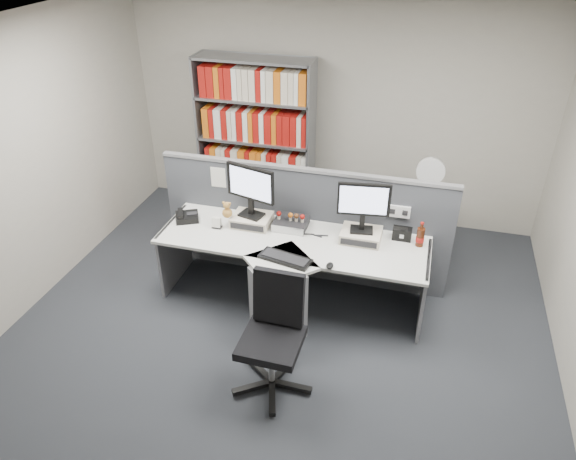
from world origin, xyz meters
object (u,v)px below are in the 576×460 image
(desktop_pc, at_px, (291,223))
(desk_calendar, at_px, (217,223))
(speaker, at_px, (402,234))
(cola_bottle, at_px, (420,237))
(monitor_left, at_px, (250,187))
(office_chair, at_px, (274,331))
(shelving_unit, at_px, (256,142))
(monitor_right, at_px, (364,203))
(desk_phone, at_px, (187,217))
(keyboard, at_px, (285,258))
(desk, at_px, (286,274))
(filing_cabinet, at_px, (422,228))
(desk_fan, at_px, (430,174))
(mouse, at_px, (330,266))

(desktop_pc, height_order, desk_calendar, desk_calendar)
(speaker, bearing_deg, cola_bottle, -23.03)
(monitor_left, bearing_deg, cola_bottle, 1.49)
(speaker, height_order, cola_bottle, cola_bottle)
(office_chair, bearing_deg, shelving_unit, 110.85)
(cola_bottle, bearing_deg, shelving_unit, 145.64)
(monitor_right, bearing_deg, desk_phone, -177.04)
(keyboard, bearing_deg, desk, 101.21)
(desk, distance_m, cola_bottle, 1.30)
(keyboard, height_order, shelving_unit, shelving_unit)
(filing_cabinet, bearing_deg, desk_fan, -90.00)
(desk, bearing_deg, shelving_unit, 115.96)
(cola_bottle, bearing_deg, desktop_pc, 179.67)
(desk, xyz_separation_m, monitor_right, (0.63, 0.38, 0.66))
(monitor_left, distance_m, desk_phone, 0.78)
(desk, distance_m, desk_fan, 1.93)
(desk_calendar, height_order, filing_cabinet, desk_calendar)
(desktop_pc, xyz_separation_m, shelving_unit, (-0.83, 1.41, 0.21))
(desk_phone, distance_m, filing_cabinet, 2.62)
(cola_bottle, distance_m, office_chair, 1.69)
(monitor_left, distance_m, shelving_unit, 1.54)
(desk_phone, height_order, desk_fan, desk_fan)
(desktop_pc, height_order, speaker, speaker)
(desk_phone, bearing_deg, desk_fan, 25.36)
(desktop_pc, height_order, desk_phone, desk_phone)
(monitor_left, xyz_separation_m, desk_calendar, (-0.31, -0.16, -0.37))
(cola_bottle, bearing_deg, monitor_right, -175.51)
(office_chair, bearing_deg, filing_cabinet, 65.08)
(monitor_left, distance_m, filing_cabinet, 2.10)
(desk_phone, bearing_deg, desk, -14.42)
(desk_phone, height_order, cola_bottle, cola_bottle)
(cola_bottle, relative_size, desk_fan, 0.49)
(monitor_right, xyz_separation_m, office_chair, (-0.49, -1.27, -0.58))
(monitor_right, relative_size, keyboard, 0.98)
(monitor_left, bearing_deg, keyboard, -46.53)
(monitor_left, height_order, speaker, monitor_left)
(monitor_right, height_order, desk_phone, monitor_right)
(monitor_left, relative_size, cola_bottle, 2.11)
(speaker, height_order, shelving_unit, shelving_unit)
(monitor_right, bearing_deg, office_chair, -111.29)
(keyboard, distance_m, desk_fan, 1.95)
(desk_phone, bearing_deg, speaker, 5.50)
(desk, distance_m, keyboard, 0.31)
(desktop_pc, bearing_deg, mouse, -48.53)
(desk_fan, bearing_deg, keyboard, -127.36)
(desk, distance_m, monitor_right, 0.99)
(desk, xyz_separation_m, speaker, (1.01, 0.50, 0.32))
(monitor_right, distance_m, mouse, 0.68)
(desk, relative_size, office_chair, 2.59)
(desktop_pc, height_order, cola_bottle, cola_bottle)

